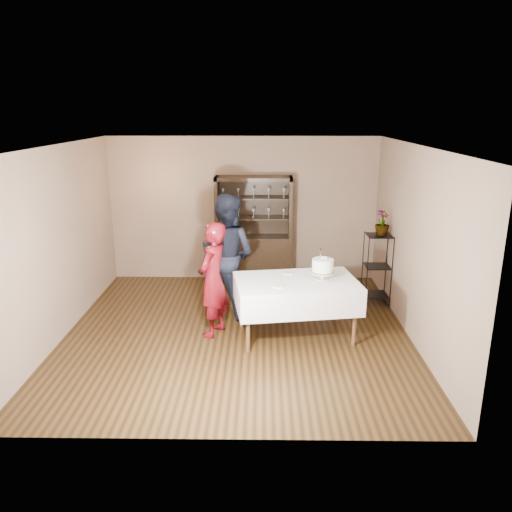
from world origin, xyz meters
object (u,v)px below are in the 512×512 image
(man, at_px, (227,255))
(cake, at_px, (323,267))
(china_hutch, at_px, (254,248))
(potted_plant, at_px, (382,223))
(woman, at_px, (213,280))
(plant_etagere, at_px, (377,266))
(cake_table, at_px, (296,294))

(man, distance_m, cake, 1.62)
(china_hutch, distance_m, potted_plant, 2.47)
(china_hutch, relative_size, woman, 1.20)
(woman, xyz_separation_m, potted_plant, (2.65, 1.26, 0.56))
(woman, relative_size, cake, 3.61)
(woman, xyz_separation_m, cake, (1.55, -0.01, 0.20))
(china_hutch, xyz_separation_m, man, (-0.39, -1.52, 0.31))
(china_hutch, bearing_deg, plant_etagere, -26.83)
(woman, distance_m, cake, 1.57)
(china_hutch, distance_m, man, 1.60)
(china_hutch, relative_size, cake_table, 1.09)
(cake_table, bearing_deg, potted_plant, 41.98)
(china_hutch, relative_size, cake, 4.32)
(plant_etagere, xyz_separation_m, man, (-2.47, -0.47, 0.32))
(plant_etagere, xyz_separation_m, potted_plant, (0.04, 0.01, 0.74))
(plant_etagere, xyz_separation_m, cake, (-1.06, -1.26, 0.39))
(plant_etagere, xyz_separation_m, woman, (-2.62, -1.25, 0.18))
(china_hutch, distance_m, plant_etagere, 2.33)
(cake_table, relative_size, cake, 3.98)
(man, bearing_deg, woman, 108.30)
(man, height_order, potted_plant, man)
(potted_plant, bearing_deg, woman, -154.55)
(plant_etagere, relative_size, cake_table, 0.65)
(cake, bearing_deg, china_hutch, 113.70)
(china_hutch, bearing_deg, cake_table, -74.68)
(cake_table, height_order, woman, woman)
(cake, relative_size, potted_plant, 1.13)
(woman, bearing_deg, man, -170.12)
(cake_table, xyz_separation_m, cake, (0.37, 0.05, 0.39))
(cake_table, height_order, potted_plant, potted_plant)
(china_hutch, height_order, cake_table, china_hutch)
(cake_table, bearing_deg, cake, 7.70)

